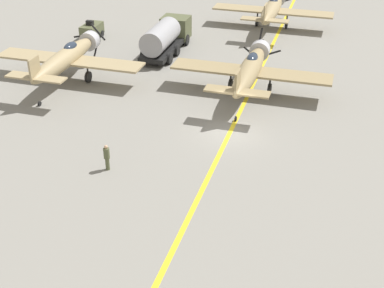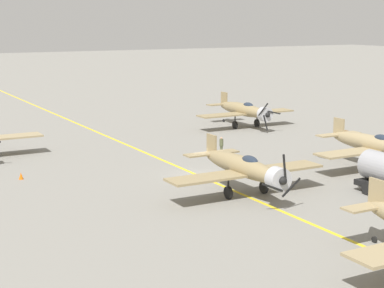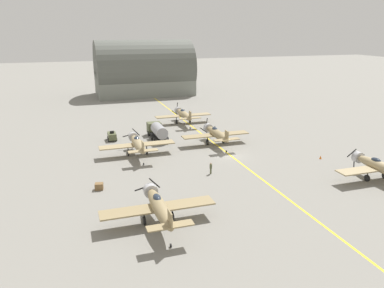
# 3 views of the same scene
# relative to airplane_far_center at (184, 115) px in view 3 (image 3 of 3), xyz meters

# --- Properties ---
(ground_plane) EXTENTS (400.00, 400.00, 0.00)m
(ground_plane) POSITION_rel_airplane_far_center_xyz_m (0.94, -22.56, -2.01)
(ground_plane) COLOR gray
(taxiway_stripe) EXTENTS (0.30, 160.00, 0.01)m
(taxiway_stripe) POSITION_rel_airplane_far_center_xyz_m (0.94, -22.56, -2.01)
(taxiway_stripe) COLOR yellow
(taxiway_stripe) RESTS_ON ground
(airplane_far_center) EXTENTS (12.00, 9.98, 3.79)m
(airplane_far_center) POSITION_rel_airplane_far_center_xyz_m (0.00, 0.00, 0.00)
(airplane_far_center) COLOR tan
(airplane_far_center) RESTS_ON ground
(airplane_near_left) EXTENTS (12.00, 9.98, 3.65)m
(airplane_near_left) POSITION_rel_airplane_far_center_xyz_m (-15.07, -40.61, 0.00)
(airplane_near_left) COLOR #958057
(airplane_near_left) RESTS_ON ground
(airplane_near_right) EXTENTS (12.00, 9.98, 3.65)m
(airplane_near_right) POSITION_rel_airplane_far_center_xyz_m (15.35, -38.44, 0.00)
(airplane_near_right) COLOR tan
(airplane_near_right) RESTS_ON ground
(airplane_mid_left) EXTENTS (12.00, 9.98, 3.65)m
(airplane_mid_left) POSITION_rel_airplane_far_center_xyz_m (-13.16, -18.05, 0.00)
(airplane_mid_left) COLOR tan
(airplane_mid_left) RESTS_ON ground
(airplane_mid_center) EXTENTS (12.00, 9.98, 3.79)m
(airplane_mid_center) POSITION_rel_airplane_far_center_xyz_m (0.95, -16.37, 0.00)
(airplane_mid_center) COLOR #968259
(airplane_mid_center) RESTS_ON ground
(fuel_tanker) EXTENTS (2.68, 8.00, 2.98)m
(fuel_tanker) POSITION_rel_airplane_far_center_xyz_m (-7.95, -9.61, -0.50)
(fuel_tanker) COLOR black
(fuel_tanker) RESTS_ON ground
(tow_tractor) EXTENTS (1.57, 2.60, 1.79)m
(tow_tractor) POSITION_rel_airplane_far_center_xyz_m (-16.06, -7.85, -1.22)
(tow_tractor) COLOR #515638
(tow_tractor) RESTS_ON ground
(ground_crew_walking) EXTENTS (0.36, 0.36, 1.64)m
(ground_crew_walking) POSITION_rel_airplane_far_center_xyz_m (-4.91, -29.03, -1.12)
(ground_crew_walking) COLOR #515638
(ground_crew_walking) RESTS_ON ground
(supply_crate_by_tanker) EXTENTS (1.14, 1.01, 0.84)m
(supply_crate_by_tanker) POSITION_rel_airplane_far_center_xyz_m (-20.24, -29.66, -1.59)
(supply_crate_by_tanker) COLOR brown
(supply_crate_by_tanker) RESTS_ON ground
(traffic_cone) EXTENTS (0.36, 0.36, 0.55)m
(traffic_cone) POSITION_rel_airplane_far_center_xyz_m (13.66, -28.52, -1.74)
(traffic_cone) COLOR orange
(traffic_cone) RESTS_ON ground
(hangar) EXTENTS (28.76, 16.90, 16.90)m
(hangar) POSITION_rel_airplane_far_center_xyz_m (-0.42, 40.12, 4.77)
(hangar) COLOR gray
(hangar) RESTS_ON ground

